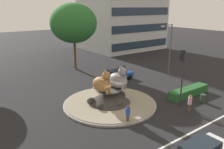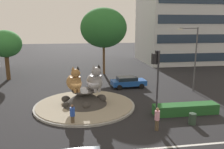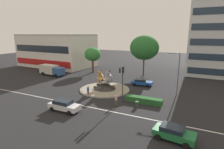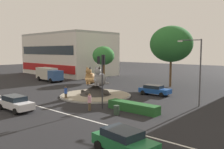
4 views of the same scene
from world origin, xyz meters
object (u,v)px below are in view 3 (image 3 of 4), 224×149
Objects in this scene: parked_car_right at (142,82)px; cat_statue_tabby at (100,77)px; litter_bin at (137,104)px; streetlight_arm at (177,70)px; shophouse_block at (57,50)px; broadleaf_tree_behind_island at (144,48)px; delivery_box_truck at (52,70)px; sedan_on_far_lane at (64,105)px; second_tree_near_tower at (93,54)px; cat_statue_grey at (109,78)px; hatchback_near_shophouse at (174,133)px; pedestrian_pink_shirt at (116,99)px; traffic_light_mast at (122,77)px; pedestrian_blue_shirt at (88,91)px.

cat_statue_tabby is at bearing -140.97° from parked_car_right.
streetlight_arm is at bearing 62.78° from litter_bin.
broadleaf_tree_behind_island is (30.94, -2.78, 2.02)m from shophouse_block.
delivery_box_truck is at bearing -125.96° from cat_statue_tabby.
sedan_on_far_lane is (-4.33, -25.56, -6.47)m from broadleaf_tree_behind_island.
streetlight_arm is at bearing -25.58° from parked_car_right.
sedan_on_far_lane is (0.20, -10.92, -1.70)m from cat_statue_tabby.
cat_statue_grey is at bearing -48.74° from second_tree_near_tower.
shophouse_block is at bearing 174.86° from broadleaf_tree_behind_island.
broadleaf_tree_behind_island is at bearing 102.96° from litter_bin.
streetlight_arm is 1.73× the size of hatchback_near_shophouse.
cat_statue_tabby is 0.95× the size of cat_statue_grey.
broadleaf_tree_behind_island reaches higher than cat_statue_grey.
cat_statue_grey is 17.56m from second_tree_near_tower.
delivery_box_truck is (-31.04, 1.97, -2.89)m from streetlight_arm.
pedestrian_pink_shirt is at bearing 40.51° from sedan_on_far_lane.
traffic_light_mast reaches higher than pedestrian_pink_shirt.
delivery_box_truck is at bearing -156.91° from broadleaf_tree_behind_island.
parked_car_right is at bearing -16.17° from shophouse_block.
cat_statue_grey is 1.60× the size of pedestrian_pink_shirt.
hatchback_near_shophouse reaches higher than parked_car_right.
shophouse_block is 42.47m from litter_bin.
streetlight_arm is 15.50m from hatchback_near_shophouse.
shophouse_block is (-28.31, 17.55, 2.70)m from cat_statue_grey.
cat_statue_tabby is at bearing -106.94° from cat_statue_grey.
hatchback_near_shophouse is (24.58, -24.66, -4.33)m from second_tree_near_tower.
broadleaf_tree_behind_island reaches higher than pedestrian_blue_shirt.
pedestrian_pink_shirt is 10.75m from hatchback_near_shophouse.
cat_statue_tabby is 0.36× the size of delivery_box_truck.
broadleaf_tree_behind_island reaches higher than traffic_light_mast.
broadleaf_tree_behind_island is 2.35× the size of parked_car_right.
litter_bin is at bearing -81.13° from parked_car_right.
broadleaf_tree_behind_island is 1.47× the size of second_tree_near_tower.
cat_statue_tabby is at bearing 48.73° from traffic_light_mast.
pedestrian_blue_shirt is (-6.54, 0.29, -3.28)m from traffic_light_mast.
shophouse_block is 3.53× the size of second_tree_near_tower.
streetlight_arm is 8.36m from parked_car_right.
shophouse_block is at bearing 157.18° from parked_car_right.
traffic_light_mast is 4.74m from litter_bin.
pedestrian_pink_shirt is at bearing -50.50° from second_tree_near_tower.
sedan_on_far_lane reaches higher than litter_bin.
pedestrian_blue_shirt is (9.37, -17.05, -4.20)m from second_tree_near_tower.
litter_bin is (7.22, -5.21, -2.11)m from cat_statue_grey.
streetlight_arm is at bearing 103.07° from hatchback_near_shophouse.
hatchback_near_shophouse is (13.13, -11.60, -1.79)m from cat_statue_grey.
pedestrian_blue_shirt is (-2.09, -3.99, -1.66)m from cat_statue_grey.
pedestrian_pink_shirt is at bearing -144.17° from pedestrian_blue_shirt.
broadleaf_tree_behind_island is 1.38× the size of delivery_box_truck.
cat_statue_grey is at bearing -173.61° from pedestrian_pink_shirt.
traffic_light_mast is 9.59m from sedan_on_far_lane.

